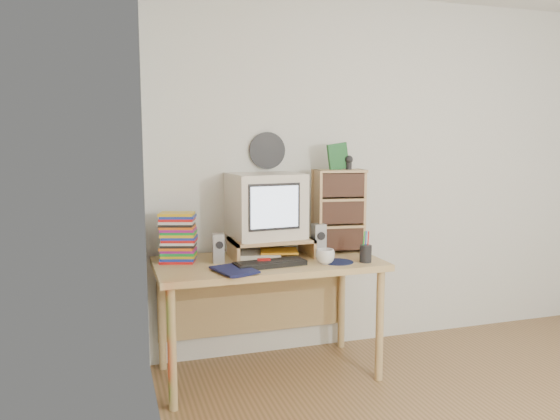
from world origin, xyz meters
TOP-DOWN VIEW (x-y plane):
  - back_wall at (0.00, 1.75)m, footprint 3.50×0.00m
  - left_wall at (-1.75, 0.00)m, footprint 0.00×3.50m
  - curtain at (-1.71, 0.48)m, footprint 0.00×2.20m
  - wall_disc at (-0.93, 1.73)m, footprint 0.25×0.02m
  - desk at (-1.03, 1.44)m, footprint 1.40×0.70m
  - monitor_riser at (-0.98, 1.48)m, footprint 0.52×0.30m
  - crt_monitor at (-0.99, 1.53)m, footprint 0.48×0.48m
  - speaker_left at (-1.34, 1.41)m, footprint 0.07×0.07m
  - speaker_right at (-0.67, 1.43)m, footprint 0.08×0.08m
  - keyboard at (-1.06, 1.23)m, footprint 0.45×0.19m
  - dvd_stack at (-1.57, 1.51)m, footprint 0.24×0.20m
  - cd_rack at (-0.49, 1.50)m, footprint 0.35×0.22m
  - mug at (-0.72, 1.18)m, footprint 0.13×0.13m
  - diary at (-1.39, 1.13)m, footprint 0.28×0.24m
  - mousepad at (-0.63, 1.20)m, footprint 0.23×0.23m
  - pen_cup at (-0.47, 1.15)m, footprint 0.08×0.08m
  - papers at (-1.01, 1.49)m, footprint 0.32×0.27m
  - red_box at (-1.09, 1.26)m, footprint 0.09×0.06m
  - game_box at (-0.50, 1.52)m, footprint 0.14×0.03m
  - webcam at (-0.43, 1.50)m, footprint 0.06×0.06m

SIDE VIEW (x-z plane):
  - desk at x=-1.03m, z-range 0.24..0.99m
  - mousepad at x=-0.63m, z-range 0.75..0.75m
  - keyboard at x=-1.06m, z-range 0.75..0.78m
  - papers at x=-1.01m, z-range 0.75..0.79m
  - red_box at x=-1.09m, z-range 0.75..0.79m
  - diary at x=-1.39m, z-range 0.75..0.80m
  - mug at x=-0.72m, z-range 0.75..0.84m
  - pen_cup at x=-0.47m, z-range 0.75..0.90m
  - speaker_left at x=-1.34m, z-range 0.75..0.93m
  - monitor_riser at x=-0.98m, z-range 0.78..0.90m
  - speaker_right at x=-0.67m, z-range 0.75..0.96m
  - dvd_stack at x=-1.57m, z-range 0.75..1.04m
  - cd_rack at x=-0.49m, z-range 0.75..1.31m
  - crt_monitor at x=-0.99m, z-range 0.87..1.29m
  - curtain at x=-1.71m, z-range 0.05..2.25m
  - back_wall at x=0.00m, z-range -0.50..3.00m
  - left_wall at x=-1.75m, z-range -0.50..3.00m
  - webcam at x=-0.43m, z-range 1.31..1.40m
  - game_box at x=-0.50m, z-range 1.31..1.48m
  - wall_disc at x=-0.93m, z-range 1.30..1.55m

